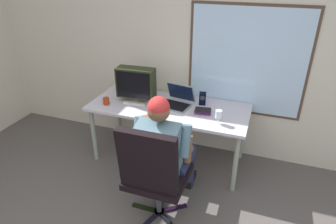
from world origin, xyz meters
TOP-DOWN VIEW (x-y plane):
  - wall_rear at (0.02, 2.42)m, footprint 5.70×0.08m
  - desk at (-0.28, 1.98)m, footprint 1.81×0.76m
  - office_chair at (-0.07, 0.98)m, footprint 0.55×0.57m
  - person_seated at (-0.07, 1.27)m, footprint 0.53×0.79m
  - crt_monitor at (-0.68, 1.98)m, footprint 0.45×0.22m
  - laptop at (-0.20, 2.06)m, footprint 0.38×0.38m
  - wine_glass at (0.33, 1.77)m, footprint 0.07×0.07m
  - desk_speaker at (0.07, 2.15)m, footprint 0.09×0.08m
  - book_stack at (0.13, 1.94)m, footprint 0.19×0.15m
  - coffee_mug at (-0.97, 1.79)m, footprint 0.07×0.07m

SIDE VIEW (x-z plane):
  - office_chair at x=-0.07m, z-range 0.07..1.12m
  - person_seated at x=-0.07m, z-range 0.03..1.26m
  - desk at x=-0.28m, z-range 0.29..1.01m
  - book_stack at x=0.13m, z-range 0.72..0.77m
  - coffee_mug at x=-0.97m, z-range 0.72..0.81m
  - laptop at x=-0.20m, z-range 0.67..0.90m
  - desk_speaker at x=0.07m, z-range 0.72..0.87m
  - wine_glass at x=0.33m, z-range 0.75..0.89m
  - crt_monitor at x=-0.68m, z-range 0.74..1.15m
  - wall_rear at x=0.02m, z-range -0.01..2.76m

